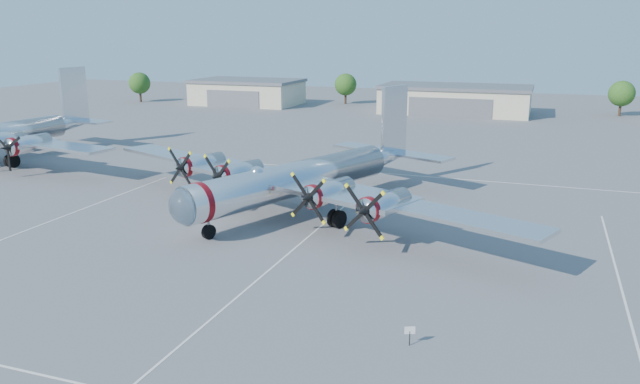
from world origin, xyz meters
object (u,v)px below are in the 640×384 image
(tree_far_west, at_px, (140,83))
(tree_east, at_px, (622,94))
(hangar_west, at_px, (247,92))
(main_bomber_b29, at_px, (305,210))
(hangar_center, at_px, (455,99))
(tree_west, at_px, (346,85))
(bomber_west, at_px, (0,161))
(info_placard, at_px, (410,332))

(tree_far_west, xyz_separation_m, tree_east, (100.00, 10.00, 0.00))
(hangar_west, relative_size, tree_far_west, 3.40)
(main_bomber_b29, bearing_deg, hangar_center, 109.75)
(tree_west, relative_size, main_bomber_b29, 0.14)
(hangar_west, xyz_separation_m, tree_west, (20.00, 8.04, 1.51))
(hangar_center, height_order, tree_west, tree_west)
(bomber_west, bearing_deg, tree_far_west, 119.72)
(hangar_west, relative_size, tree_west, 3.40)
(hangar_center, xyz_separation_m, tree_east, (30.00, 6.04, 1.51))
(tree_west, bearing_deg, hangar_west, -158.11)
(hangar_west, distance_m, info_placard, 110.60)
(tree_east, height_order, info_placard, tree_east)
(hangar_center, relative_size, main_bomber_b29, 0.62)
(hangar_west, height_order, tree_west, tree_west)
(tree_west, relative_size, tree_east, 1.00)
(tree_far_west, bearing_deg, hangar_center, 3.24)
(info_placard, bearing_deg, tree_west, 86.60)
(hangar_center, height_order, tree_east, tree_east)
(info_placard, bearing_deg, tree_far_west, 108.95)
(tree_east, bearing_deg, info_placard, -100.60)
(main_bomber_b29, bearing_deg, tree_east, 89.64)
(main_bomber_b29, bearing_deg, bomber_west, -168.00)
(tree_west, height_order, info_placard, tree_west)
(hangar_west, bearing_deg, info_placard, -59.56)
(bomber_west, bearing_deg, hangar_west, 97.72)
(hangar_center, height_order, info_placard, hangar_center)
(tree_far_west, bearing_deg, tree_west, 14.93)
(hangar_center, xyz_separation_m, main_bomber_b29, (-2.98, -73.86, -2.71))
(tree_east, distance_m, main_bomber_b29, 86.54)
(tree_far_west, relative_size, main_bomber_b29, 0.14)
(tree_east, xyz_separation_m, bomber_west, (-76.53, -72.17, -4.22))
(tree_far_west, distance_m, tree_west, 46.57)
(hangar_west, bearing_deg, main_bomber_b29, -60.37)
(hangar_west, xyz_separation_m, info_placard, (56.03, -95.34, -1.98))
(tree_far_west, bearing_deg, hangar_west, 9.01)
(hangar_center, xyz_separation_m, tree_far_west, (-70.00, -3.96, 1.51))
(main_bomber_b29, height_order, info_placard, main_bomber_b29)
(main_bomber_b29, xyz_separation_m, bomber_west, (-43.55, 7.73, 0.00))
(hangar_west, distance_m, tree_east, 75.26)
(tree_west, bearing_deg, hangar_center, -17.82)
(main_bomber_b29, bearing_deg, hangar_west, 141.70)
(main_bomber_b29, relative_size, info_placard, 44.20)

